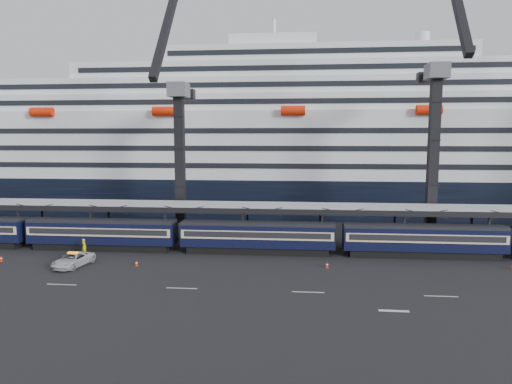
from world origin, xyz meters
The scene contains 13 objects.
ground centered at (0.00, 0.00, 0.00)m, with size 260.00×260.00×0.00m, color black.
lane_markings centered at (8.15, -5.23, 0.01)m, with size 111.00×4.27×0.02m.
train centered at (-4.65, 10.00, 2.20)m, with size 133.05×3.00×4.05m.
canopy centered at (0.00, 14.00, 5.25)m, with size 130.00×6.25×5.53m.
cruise_ship centered at (-1.08, 45.99, 12.34)m, with size 214.09×28.84×34.00m.
crane_dark_near centered at (-20.00, 18.59, 11.93)m, with size 4.50×17.75×35.08m.
crane_dark_mid centered at (15.00, 17.59, 13.36)m, with size 4.50×18.24×39.64m.
pickup_truck centered at (-27.98, 2.21, 0.75)m, with size 2.48×5.37×1.49m, color silver.
worker centered at (-29.13, 7.26, 0.99)m, with size 0.73×0.48×1.99m, color #DCE90C.
traffic_cone_a centered at (-37.40, 3.49, 0.34)m, with size 0.34×0.34×0.68m.
traffic_cone_b centered at (-28.57, 5.58, 0.43)m, with size 0.44×0.44×0.87m.
traffic_cone_c centered at (-21.01, 3.05, 0.34)m, with size 0.35×0.35×0.69m.
traffic_cone_d centered at (0.25, 4.30, 0.35)m, with size 0.36×0.36×0.72m.
Camera 1 is at (-3.04, -45.29, 14.29)m, focal length 32.00 mm.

